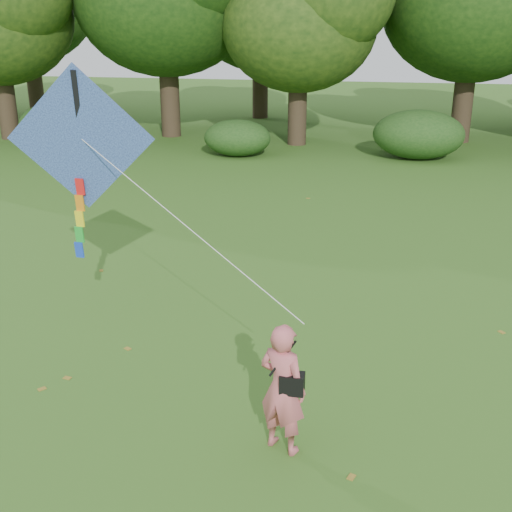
# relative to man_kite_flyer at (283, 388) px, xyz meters

# --- Properties ---
(ground) EXTENTS (100.00, 100.00, 0.00)m
(ground) POSITION_rel_man_kite_flyer_xyz_m (-0.52, 0.90, -0.87)
(ground) COLOR #265114
(ground) RESTS_ON ground
(man_kite_flyer) EXTENTS (0.75, 0.64, 1.75)m
(man_kite_flyer) POSITION_rel_man_kite_flyer_xyz_m (0.00, 0.00, 0.00)
(man_kite_flyer) COLOR #CA5F65
(man_kite_flyer) RESTS_ON ground
(bystander_left) EXTENTS (0.97, 0.88, 1.62)m
(bystander_left) POSITION_rel_man_kite_flyer_xyz_m (-10.32, 18.70, -0.06)
(bystander_left) COLOR #262C33
(bystander_left) RESTS_ON ground
(crossbody_bag) EXTENTS (0.43, 0.20, 0.70)m
(crossbody_bag) POSITION_rel_man_kite_flyer_xyz_m (0.12, -0.03, 0.12)
(crossbody_bag) COLOR black
(crossbody_bag) RESTS_ON ground
(flying_kite) EXTENTS (4.74, 2.39, 3.02)m
(flying_kite) POSITION_rel_man_kite_flyer_xyz_m (-3.39, 2.10, 2.56)
(flying_kite) COLOR #2548A0
(flying_kite) RESTS_ON ground
(tree_line) EXTENTS (54.70, 15.30, 9.48)m
(tree_line) POSITION_rel_man_kite_flyer_xyz_m (1.15, 23.78, 4.73)
(tree_line) COLOR #3A2D1E
(tree_line) RESTS_ON ground
(shrub_band) EXTENTS (39.15, 3.22, 1.88)m
(shrub_band) POSITION_rel_man_kite_flyer_xyz_m (-1.24, 18.50, -0.02)
(shrub_band) COLOR #264919
(shrub_band) RESTS_ON ground
(fallen_leaves) EXTENTS (10.21, 12.74, 0.01)m
(fallen_leaves) POSITION_rel_man_kite_flyer_xyz_m (-0.34, 4.20, -0.87)
(fallen_leaves) COLOR olive
(fallen_leaves) RESTS_ON ground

